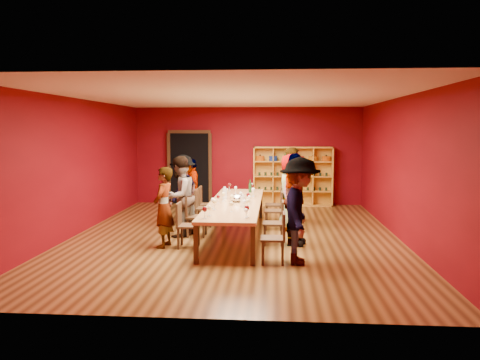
# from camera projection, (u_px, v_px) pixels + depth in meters

# --- Properties ---
(room_shell) EXTENTS (7.10, 9.10, 3.04)m
(room_shell) POSITION_uv_depth(u_px,v_px,m) (235.00, 168.00, 10.04)
(room_shell) COLOR #543516
(room_shell) RESTS_ON ground
(tasting_table) EXTENTS (1.10, 4.50, 0.75)m
(tasting_table) POSITION_uv_depth(u_px,v_px,m) (235.00, 204.00, 10.13)
(tasting_table) COLOR tan
(tasting_table) RESTS_ON ground
(doorway) EXTENTS (1.40, 0.17, 2.30)m
(doorway) POSITION_uv_depth(u_px,v_px,m) (190.00, 168.00, 14.61)
(doorway) COLOR black
(doorway) RESTS_ON ground
(shelving_unit) EXTENTS (2.40, 0.40, 1.80)m
(shelving_unit) POSITION_uv_depth(u_px,v_px,m) (293.00, 173.00, 14.27)
(shelving_unit) COLOR gold
(shelving_unit) RESTS_ON ground
(chair_person_left_1) EXTENTS (0.42, 0.42, 0.89)m
(chair_person_left_1) POSITION_uv_depth(u_px,v_px,m) (184.00, 223.00, 9.18)
(chair_person_left_1) COLOR #311E10
(chair_person_left_1) RESTS_ON ground
(person_left_1) EXTENTS (0.49, 0.63, 1.59)m
(person_left_1) POSITION_uv_depth(u_px,v_px,m) (164.00, 207.00, 9.18)
(person_left_1) COLOR #47474B
(person_left_1) RESTS_ON ground
(chair_person_left_2) EXTENTS (0.42, 0.42, 0.89)m
(chair_person_left_2) POSITION_uv_depth(u_px,v_px,m) (193.00, 214.00, 10.14)
(chair_person_left_2) COLOR #311E10
(chair_person_left_2) RESTS_ON ground
(person_left_2) EXTENTS (0.77, 0.96, 1.74)m
(person_left_2) POSITION_uv_depth(u_px,v_px,m) (180.00, 196.00, 10.12)
(person_left_2) COLOR #151C3A
(person_left_2) RESTS_ON ground
(chair_person_left_3) EXTENTS (0.42, 0.42, 0.89)m
(chair_person_left_3) POSITION_uv_depth(u_px,v_px,m) (201.00, 206.00, 11.23)
(chair_person_left_3) COLOR #311E10
(chair_person_left_3) RESTS_ON ground
(person_left_3) EXTENTS (0.78, 1.20, 1.72)m
(person_left_3) POSITION_uv_depth(u_px,v_px,m) (183.00, 191.00, 11.22)
(person_left_3) COLOR #525257
(person_left_3) RESTS_ON ground
(chair_person_left_4) EXTENTS (0.42, 0.42, 0.89)m
(chair_person_left_4) POSITION_uv_depth(u_px,v_px,m) (205.00, 202.00, 11.78)
(chair_person_left_4) COLOR #311E10
(chair_person_left_4) RESTS_ON ground
(person_left_4) EXTENTS (0.65, 1.01, 1.59)m
(person_left_4) POSITION_uv_depth(u_px,v_px,m) (192.00, 190.00, 11.77)
(person_left_4) COLOR beige
(person_left_4) RESTS_ON ground
(chair_person_right_0) EXTENTS (0.42, 0.42, 0.89)m
(chair_person_right_0) POSITION_uv_depth(u_px,v_px,m) (277.00, 235.00, 8.10)
(chair_person_right_0) COLOR #311E10
(chair_person_right_0) RESTS_ON ground
(person_right_0) EXTENTS (0.58, 1.23, 1.85)m
(person_right_0) POSITION_uv_depth(u_px,v_px,m) (300.00, 211.00, 8.02)
(person_right_0) COLOR beige
(person_right_0) RESTS_ON ground
(chair_person_right_1) EXTENTS (0.42, 0.42, 0.89)m
(chair_person_right_1) POSITION_uv_depth(u_px,v_px,m) (277.00, 220.00, 9.41)
(chair_person_right_1) COLOR #311E10
(chair_person_right_1) RESTS_ON ground
(person_right_1) EXTENTS (0.76, 1.17, 1.85)m
(person_right_1) POSITION_uv_depth(u_px,v_px,m) (294.00, 199.00, 9.34)
(person_right_1) COLOR pink
(person_right_1) RESTS_ON ground
(chair_person_right_3) EXTENTS (0.42, 0.42, 0.89)m
(chair_person_right_3) POSITION_uv_depth(u_px,v_px,m) (277.00, 208.00, 10.85)
(chair_person_right_3) COLOR #311E10
(chair_person_right_3) RESTS_ON ground
(person_right_3) EXTENTS (0.73, 0.97, 1.76)m
(person_right_3) POSITION_uv_depth(u_px,v_px,m) (290.00, 192.00, 10.79)
(person_right_3) COLOR silver
(person_right_3) RESTS_ON ground
(chair_person_right_4) EXTENTS (0.42, 0.42, 0.89)m
(chair_person_right_4) POSITION_uv_depth(u_px,v_px,m) (277.00, 202.00, 11.74)
(chair_person_right_4) COLOR #311E10
(chair_person_right_4) RESTS_ON ground
(person_right_4) EXTENTS (0.71, 0.82, 1.87)m
(person_right_4) POSITION_uv_depth(u_px,v_px,m) (294.00, 185.00, 11.66)
(person_right_4) COLOR #48494D
(person_right_4) RESTS_ON ground
(wine_glass_0) EXTENTS (0.07, 0.07, 0.18)m
(wine_glass_0) POSITION_uv_depth(u_px,v_px,m) (225.00, 190.00, 11.08)
(wine_glass_0) COLOR white
(wine_glass_0) RESTS_ON tasting_table
(wine_glass_1) EXTENTS (0.09, 0.09, 0.22)m
(wine_glass_1) POSITION_uv_depth(u_px,v_px,m) (232.00, 197.00, 9.72)
(wine_glass_1) COLOR white
(wine_glass_1) RESTS_ON tasting_table
(wine_glass_2) EXTENTS (0.07, 0.07, 0.19)m
(wine_glass_2) POSITION_uv_depth(u_px,v_px,m) (227.00, 191.00, 11.01)
(wine_glass_2) COLOR white
(wine_glass_2) RESTS_ON tasting_table
(wine_glass_3) EXTENTS (0.08, 0.08, 0.20)m
(wine_glass_3) POSITION_uv_depth(u_px,v_px,m) (244.00, 202.00, 9.15)
(wine_glass_3) COLOR white
(wine_glass_3) RESTS_ON tasting_table
(wine_glass_4) EXTENTS (0.08, 0.08, 0.21)m
(wine_glass_4) POSITION_uv_depth(u_px,v_px,m) (252.00, 186.00, 11.73)
(wine_glass_4) COLOR white
(wine_glass_4) RESTS_ON tasting_table
(wine_glass_5) EXTENTS (0.09, 0.09, 0.22)m
(wine_glass_5) POSITION_uv_depth(u_px,v_px,m) (205.00, 210.00, 8.23)
(wine_glass_5) COLOR white
(wine_glass_5) RESTS_ON tasting_table
(wine_glass_6) EXTENTS (0.08, 0.08, 0.21)m
(wine_glass_6) POSITION_uv_depth(u_px,v_px,m) (248.00, 195.00, 10.08)
(wine_glass_6) COLOR white
(wine_glass_6) RESTS_ON tasting_table
(wine_glass_7) EXTENTS (0.09, 0.09, 0.21)m
(wine_glass_7) POSITION_uv_depth(u_px,v_px,m) (229.00, 185.00, 11.91)
(wine_glass_7) COLOR white
(wine_glass_7) RESTS_ON tasting_table
(wine_glass_8) EXTENTS (0.08, 0.08, 0.20)m
(wine_glass_8) POSITION_uv_depth(u_px,v_px,m) (231.00, 204.00, 8.90)
(wine_glass_8) COLOR white
(wine_glass_8) RESTS_ON tasting_table
(wine_glass_9) EXTENTS (0.07, 0.07, 0.18)m
(wine_glass_9) POSITION_uv_depth(u_px,v_px,m) (241.00, 194.00, 10.50)
(wine_glass_9) COLOR white
(wine_glass_9) RESTS_ON tasting_table
(wine_glass_10) EXTENTS (0.08, 0.08, 0.20)m
(wine_glass_10) POSITION_uv_depth(u_px,v_px,m) (248.00, 201.00, 9.28)
(wine_glass_10) COLOR white
(wine_glass_10) RESTS_ON tasting_table
(wine_glass_11) EXTENTS (0.08, 0.08, 0.19)m
(wine_glass_11) POSITION_uv_depth(u_px,v_px,m) (230.00, 185.00, 12.04)
(wine_glass_11) COLOR white
(wine_glass_11) RESTS_ON tasting_table
(wine_glass_12) EXTENTS (0.09, 0.09, 0.22)m
(wine_glass_12) POSITION_uv_depth(u_px,v_px,m) (215.00, 202.00, 9.12)
(wine_glass_12) COLOR white
(wine_glass_12) RESTS_ON tasting_table
(wine_glass_13) EXTENTS (0.07, 0.07, 0.19)m
(wine_glass_13) POSITION_uv_depth(u_px,v_px,m) (236.00, 188.00, 11.46)
(wine_glass_13) COLOR white
(wine_glass_13) RESTS_ON tasting_table
(wine_glass_14) EXTENTS (0.08, 0.08, 0.19)m
(wine_glass_14) POSITION_uv_depth(u_px,v_px,m) (210.00, 208.00, 8.48)
(wine_glass_14) COLOR white
(wine_glass_14) RESTS_ON tasting_table
(wine_glass_15) EXTENTS (0.08, 0.08, 0.19)m
(wine_glass_15) POSITION_uv_depth(u_px,v_px,m) (254.00, 190.00, 11.06)
(wine_glass_15) COLOR white
(wine_glass_15) RESTS_ON tasting_table
(wine_glass_16) EXTENTS (0.07, 0.07, 0.18)m
(wine_glass_16) POSITION_uv_depth(u_px,v_px,m) (218.00, 197.00, 9.96)
(wine_glass_16) COLOR white
(wine_glass_16) RESTS_ON tasting_table
(wine_glass_17) EXTENTS (0.09, 0.09, 0.22)m
(wine_glass_17) POSITION_uv_depth(u_px,v_px,m) (247.00, 208.00, 8.37)
(wine_glass_17) COLOR white
(wine_glass_17) RESTS_ON tasting_table
(wine_glass_18) EXTENTS (0.08, 0.08, 0.21)m
(wine_glass_18) POSITION_uv_depth(u_px,v_px,m) (223.00, 194.00, 10.22)
(wine_glass_18) COLOR white
(wine_glass_18) RESTS_ON tasting_table
(wine_glass_19) EXTENTS (0.09, 0.09, 0.21)m
(wine_glass_19) POSITION_uv_depth(u_px,v_px,m) (251.00, 185.00, 11.86)
(wine_glass_19) COLOR white
(wine_glass_19) RESTS_ON tasting_table
(wine_glass_20) EXTENTS (0.09, 0.09, 0.21)m
(wine_glass_20) POSITION_uv_depth(u_px,v_px,m) (253.00, 190.00, 10.92)
(wine_glass_20) COLOR white
(wine_glass_20) RESTS_ON tasting_table
(wine_glass_21) EXTENTS (0.07, 0.07, 0.18)m
(wine_glass_21) POSITION_uv_depth(u_px,v_px,m) (249.00, 198.00, 9.89)
(wine_glass_21) COLOR white
(wine_glass_21) RESTS_ON tasting_table
(wine_glass_22) EXTENTS (0.09, 0.09, 0.21)m
(wine_glass_22) POSITION_uv_depth(u_px,v_px,m) (213.00, 201.00, 9.29)
(wine_glass_22) COLOR white
(wine_glass_22) RESTS_ON tasting_table
(wine_glass_23) EXTENTS (0.07, 0.07, 0.18)m
(wine_glass_23) POSITION_uv_depth(u_px,v_px,m) (246.00, 211.00, 8.27)
(wine_glass_23) COLOR white
(wine_glass_23) RESTS_ON tasting_table
(spittoon_bowl) EXTENTS (0.33, 0.33, 0.18)m
(spittoon_bowl) POSITION_uv_depth(u_px,v_px,m) (237.00, 198.00, 10.19)
(spittoon_bowl) COLOR #B0B2B7
(spittoon_bowl) RESTS_ON tasting_table
(carafe_a) EXTENTS (0.13, 0.13, 0.28)m
(carafe_a) POSITION_uv_depth(u_px,v_px,m) (225.00, 194.00, 10.54)
(carafe_a) COLOR white
(carafe_a) RESTS_ON tasting_table
(carafe_b) EXTENTS (0.13, 0.13, 0.26)m
(carafe_b) POSITION_uv_depth(u_px,v_px,m) (243.00, 201.00, 9.47)
(carafe_b) COLOR white
(carafe_b) RESTS_ON tasting_table
(wine_bottle) EXTENTS (0.08, 0.08, 0.32)m
(wine_bottle) POSITION_uv_depth(u_px,v_px,m) (250.00, 187.00, 11.70)
(wine_bottle) COLOR #153A19
(wine_bottle) RESTS_ON tasting_table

